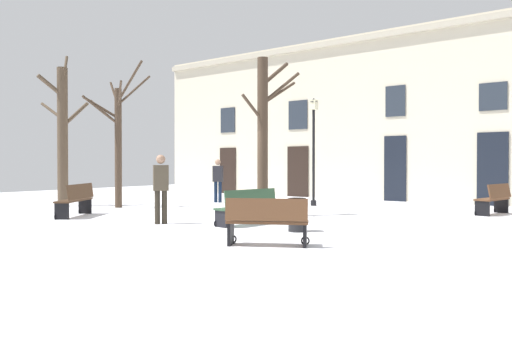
% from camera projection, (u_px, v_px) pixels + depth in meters
% --- Properties ---
extents(ground_plane, '(33.68, 33.68, 0.00)m').
position_uv_depth(ground_plane, '(224.00, 214.00, 14.61)').
color(ground_plane, white).
extents(building_facade, '(21.05, 0.60, 7.16)m').
position_uv_depth(building_facade, '(345.00, 117.00, 21.31)').
color(building_facade, beige).
rests_on(building_facade, ground).
extents(tree_near_facade, '(1.45, 2.12, 5.69)m').
position_uv_depth(tree_near_facade, '(62.00, 133.00, 17.50)').
color(tree_near_facade, '#4C3D2D').
rests_on(tree_near_facade, ground).
extents(tree_center, '(1.07, 2.32, 4.79)m').
position_uv_depth(tree_center, '(264.00, 132.00, 14.13)').
color(tree_center, '#423326').
rests_on(tree_center, ground).
extents(tree_left_of_center, '(2.76, 2.19, 5.05)m').
position_uv_depth(tree_left_of_center, '(118.00, 138.00, 16.87)').
color(tree_left_of_center, '#423326').
rests_on(tree_left_of_center, ground).
extents(streetlamp, '(0.30, 0.30, 3.96)m').
position_uv_depth(streetlamp, '(314.00, 140.00, 17.66)').
color(streetlamp, black).
rests_on(streetlamp, ground).
extents(litter_bin, '(0.43, 0.43, 0.76)m').
position_uv_depth(litter_bin, '(297.00, 215.00, 10.91)').
color(litter_bin, black).
rests_on(litter_bin, ground).
extents(bench_near_center_tree, '(1.34, 1.70, 0.96)m').
position_uv_depth(bench_near_center_tree, '(76.00, 200.00, 14.04)').
color(bench_near_center_tree, '#3D2819').
rests_on(bench_near_center_tree, ground).
extents(bench_facing_shops, '(0.81, 1.61, 0.94)m').
position_uv_depth(bench_facing_shops, '(494.00, 199.00, 14.57)').
color(bench_facing_shops, '#51331E').
rests_on(bench_facing_shops, ground).
extents(bench_back_to_back_right, '(0.72, 1.84, 0.91)m').
position_uv_depth(bench_back_to_back_right, '(247.00, 206.00, 12.17)').
color(bench_back_to_back_right, '#2D4C33').
rests_on(bench_back_to_back_right, ground).
extents(bench_near_lamp, '(1.58, 1.15, 0.91)m').
position_uv_depth(bench_near_lamp, '(267.00, 222.00, 8.96)').
color(bench_near_lamp, '#51331E').
rests_on(bench_near_lamp, ground).
extents(person_crossing_plaza, '(0.41, 0.44, 1.78)m').
position_uv_depth(person_crossing_plaza, '(161.00, 185.00, 12.27)').
color(person_crossing_plaza, '#2D271E').
rests_on(person_crossing_plaza, ground).
extents(person_near_bench, '(0.43, 0.35, 1.73)m').
position_uv_depth(person_near_bench, '(218.00, 178.00, 19.17)').
color(person_near_bench, black).
rests_on(person_near_bench, ground).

